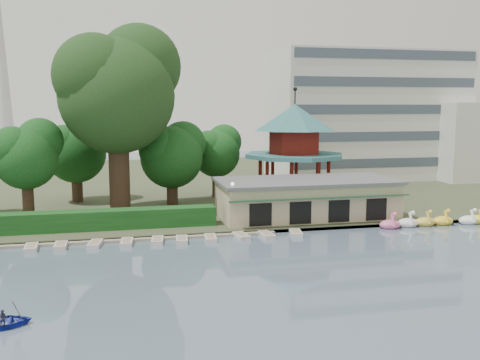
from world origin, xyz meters
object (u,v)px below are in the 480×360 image
object	(u,v)px
boathouse	(306,198)
dock	(86,241)
big_tree	(118,86)
pavilion	(294,142)

from	to	relation	value
boathouse	dock	bearing A→B (deg)	-167.76
big_tree	dock	bearing A→B (deg)	-106.06
dock	pavilion	distance (m)	29.14
dock	boathouse	bearing A→B (deg)	12.24
boathouse	pavilion	world-z (taller)	pavilion
pavilion	big_tree	xyz separation A→B (m)	(-20.83, -3.80, 6.46)
dock	big_tree	size ratio (longest dim) A/B	1.67
pavilion	big_tree	distance (m)	22.14
boathouse	big_tree	world-z (taller)	big_tree
boathouse	pavilion	size ratio (longest dim) A/B	1.38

